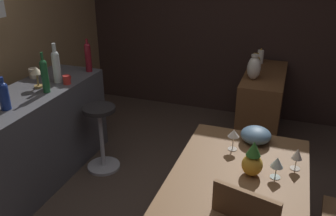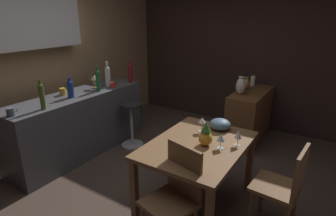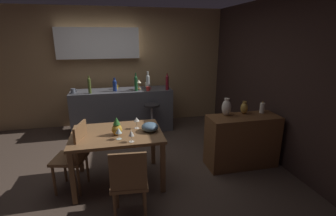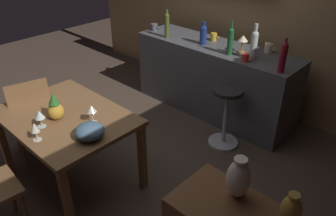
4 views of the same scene
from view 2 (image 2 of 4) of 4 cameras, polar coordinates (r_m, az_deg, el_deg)
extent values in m
plane|color=#47382D|center=(3.41, -1.16, -16.35)|extent=(9.00, 9.00, 0.00)
cube|color=#9E7A51|center=(4.36, -25.17, 8.44)|extent=(5.20, 0.10, 2.60)
cube|color=white|center=(4.06, -28.97, 15.08)|extent=(1.70, 0.32, 0.64)
cube|color=#33231E|center=(5.23, 11.84, 11.35)|extent=(0.10, 4.40, 2.60)
cube|color=brown|center=(2.80, 6.27, -7.65)|extent=(1.21, 0.88, 0.04)
cube|color=brown|center=(2.78, -6.97, -16.89)|extent=(0.06, 0.06, 0.70)
cube|color=brown|center=(3.57, 4.44, -8.05)|extent=(0.06, 0.06, 0.70)
cube|color=brown|center=(3.33, 16.55, -11.05)|extent=(0.06, 0.06, 0.70)
cube|color=#4C4C51|center=(4.21, -17.93, -3.12)|extent=(2.10, 0.60, 0.90)
cube|color=brown|center=(4.59, 16.51, -1.61)|extent=(1.10, 0.44, 0.82)
cube|color=brown|center=(2.46, 0.18, -19.28)|extent=(0.49, 0.49, 0.04)
cube|color=brown|center=(2.43, 3.36, -12.93)|extent=(0.12, 0.38, 0.49)
cylinder|color=brown|center=(2.79, 0.33, -20.15)|extent=(0.04, 0.04, 0.43)
cube|color=brown|center=(2.83, 21.40, -15.00)|extent=(0.43, 0.43, 0.04)
cube|color=brown|center=(2.69, 25.69, -12.09)|extent=(0.38, 0.06, 0.43)
cylinder|color=brown|center=(2.87, 16.59, -19.64)|extent=(0.04, 0.04, 0.43)
cylinder|color=brown|center=(3.12, 18.83, -16.41)|extent=(0.04, 0.04, 0.43)
cylinder|color=brown|center=(3.07, 24.73, -17.94)|extent=(0.04, 0.04, 0.43)
cylinder|color=#262323|center=(4.14, -7.73, 0.58)|extent=(0.32, 0.32, 0.04)
cylinder|color=silver|center=(4.26, -7.53, -3.71)|extent=(0.04, 0.04, 0.65)
cylinder|color=silver|center=(4.39, -7.34, -7.57)|extent=(0.34, 0.34, 0.03)
cylinder|color=silver|center=(2.73, 10.77, -8.13)|extent=(0.07, 0.07, 0.00)
cylinder|color=silver|center=(2.71, 10.83, -7.37)|extent=(0.01, 0.01, 0.08)
cone|color=silver|center=(2.68, 10.92, -5.97)|extent=(0.08, 0.08, 0.07)
cylinder|color=silver|center=(2.82, 14.18, -7.45)|extent=(0.07, 0.07, 0.00)
cylinder|color=silver|center=(2.81, 14.24, -6.73)|extent=(0.01, 0.01, 0.08)
cone|color=silver|center=(2.78, 14.37, -5.33)|extent=(0.07, 0.07, 0.08)
cylinder|color=silver|center=(3.06, 6.97, -4.80)|extent=(0.07, 0.07, 0.00)
cylinder|color=silver|center=(3.04, 7.01, -3.88)|extent=(0.01, 0.01, 0.10)
cone|color=silver|center=(3.01, 7.07, -2.48)|extent=(0.08, 0.08, 0.06)
ellipsoid|color=gold|center=(2.74, 7.76, -6.24)|extent=(0.14, 0.14, 0.15)
cone|color=#2D6B28|center=(2.69, 7.88, -3.87)|extent=(0.10, 0.10, 0.10)
ellipsoid|color=slate|center=(3.13, 10.74, -3.31)|extent=(0.23, 0.23, 0.12)
cylinder|color=maroon|center=(4.52, -7.85, 6.99)|extent=(0.07, 0.07, 0.27)
sphere|color=maroon|center=(4.49, -7.93, 8.70)|extent=(0.07, 0.07, 0.07)
cylinder|color=maroon|center=(4.48, -7.96, 9.30)|extent=(0.02, 0.02, 0.06)
cylinder|color=navy|center=(3.90, -19.54, 3.45)|extent=(0.08, 0.08, 0.19)
sphere|color=navy|center=(3.87, -19.70, 4.81)|extent=(0.08, 0.08, 0.08)
cylinder|color=navy|center=(3.86, -19.79, 5.59)|extent=(0.04, 0.04, 0.06)
cylinder|color=#475623|center=(3.53, -24.62, 1.94)|extent=(0.06, 0.06, 0.28)
sphere|color=#475623|center=(3.49, -24.94, 4.12)|extent=(0.06, 0.06, 0.06)
cylinder|color=#475623|center=(3.48, -25.05, 4.85)|extent=(0.03, 0.03, 0.06)
cylinder|color=#1E592D|center=(4.10, -14.28, 5.30)|extent=(0.07, 0.07, 0.27)
sphere|color=#1E592D|center=(4.07, -14.44, 7.15)|extent=(0.07, 0.07, 0.07)
cylinder|color=#1E592D|center=(4.06, -14.51, 7.97)|extent=(0.02, 0.02, 0.08)
cylinder|color=silver|center=(4.32, -12.37, 6.14)|extent=(0.07, 0.07, 0.27)
sphere|color=silver|center=(4.29, -12.50, 7.93)|extent=(0.07, 0.07, 0.07)
cylinder|color=silver|center=(4.28, -12.57, 8.80)|extent=(0.04, 0.04, 0.09)
cylinder|color=beige|center=(4.57, -14.81, 5.54)|extent=(0.09, 0.09, 0.10)
torus|color=beige|center=(4.61, -14.29, 5.75)|extent=(0.05, 0.01, 0.05)
cylinder|color=#515660|center=(3.49, -29.81, -0.71)|extent=(0.09, 0.09, 0.09)
torus|color=#515660|center=(3.51, -29.03, -0.38)|extent=(0.05, 0.01, 0.05)
cylinder|color=red|center=(4.25, -11.34, 4.70)|extent=(0.07, 0.07, 0.09)
torus|color=red|center=(4.28, -10.89, 4.90)|extent=(0.05, 0.01, 0.05)
cylinder|color=gold|center=(4.07, -21.02, 3.20)|extent=(0.08, 0.08, 0.10)
torus|color=gold|center=(4.10, -20.46, 3.44)|extent=(0.05, 0.01, 0.05)
cylinder|color=#A58447|center=(4.28, -14.83, 4.08)|extent=(0.08, 0.08, 0.02)
cylinder|color=#A58447|center=(4.26, -14.91, 4.97)|extent=(0.02, 0.02, 0.12)
cone|color=beige|center=(4.24, -15.01, 6.17)|extent=(0.11, 0.11, 0.06)
cylinder|color=white|center=(4.82, 17.16, 5.40)|extent=(0.08, 0.08, 0.16)
ellipsoid|color=yellow|center=(4.80, 17.27, 6.47)|extent=(0.01, 0.01, 0.03)
ellipsoid|color=beige|center=(4.23, 14.84, 4.41)|extent=(0.14, 0.14, 0.25)
cylinder|color=beige|center=(4.20, 14.99, 6.19)|extent=(0.08, 0.08, 0.02)
ellipsoid|color=#B78C38|center=(4.54, 15.82, 4.84)|extent=(0.11, 0.11, 0.18)
cylinder|color=#B78C38|center=(4.52, 15.93, 6.07)|extent=(0.06, 0.06, 0.02)
camera|label=1|loc=(0.90, -47.22, 21.96)|focal=38.31mm
camera|label=3|loc=(3.07, 76.26, 5.15)|focal=26.19mm
camera|label=4|loc=(4.61, 36.03, 19.18)|focal=35.32mm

